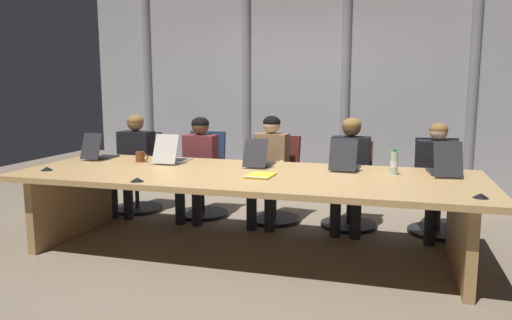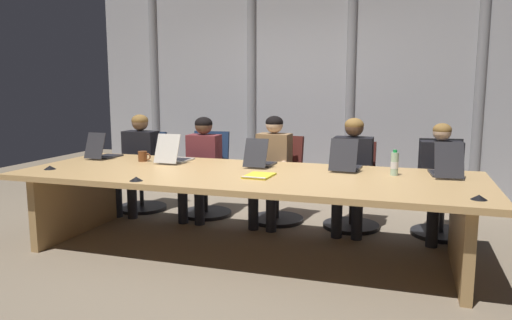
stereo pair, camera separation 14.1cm
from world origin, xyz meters
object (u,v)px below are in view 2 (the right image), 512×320
object	(u,v)px
laptop_right_end	(445,169)
person_left_end	(137,157)
laptop_left_end	(103,153)
office_chair_center	(279,189)
conference_mic_left_side	(50,167)
spiral_notepad	(259,176)
person_right_mid	(352,167)
laptop_center	(260,161)
water_bottle_primary	(395,164)
person_center	(272,164)
office_chair_right_end	(442,200)
person_left_mid	(201,161)
conference_mic_right_side	(136,179)
conference_mic_middle	(479,197)
coffee_mug_near	(143,156)
laptop_right_mid	(346,164)
laptop_left_mid	(174,156)
person_right_end	(441,175)
office_chair_left_mid	(207,184)
office_chair_right_mid	(352,195)
office_chair_left_end	(144,180)

from	to	relation	value
laptop_right_end	person_left_end	world-z (taller)	person_left_end
laptop_left_end	office_chair_center	bearing A→B (deg)	-65.71
conference_mic_left_side	spiral_notepad	distance (m)	2.00
person_right_mid	conference_mic_left_side	xyz separation A→B (m)	(-2.65, -1.35, 0.08)
laptop_center	water_bottle_primary	bearing A→B (deg)	-94.30
person_left_end	person_center	size ratio (longest dim) A/B	0.99
office_chair_right_end	person_left_mid	xyz separation A→B (m)	(-2.61, -0.16, 0.30)
person_left_end	conference_mic_right_side	world-z (taller)	person_left_end
person_left_mid	conference_mic_middle	world-z (taller)	person_left_mid
person_right_mid	conference_mic_right_side	distance (m)	2.24
laptop_center	coffee_mug_near	world-z (taller)	laptop_center
laptop_right_mid	person_left_end	distance (m)	2.60
person_left_end	laptop_left_mid	bearing A→B (deg)	54.55
person_center	person_right_end	xyz separation A→B (m)	(1.74, 0.00, -0.02)
laptop_center	conference_mic_right_side	world-z (taller)	laptop_center
office_chair_left_mid	spiral_notepad	world-z (taller)	office_chair_left_mid
laptop_right_end	office_chair_right_mid	bearing A→B (deg)	44.03
office_chair_left_mid	person_left_end	bearing A→B (deg)	-83.69
person_center	person_right_end	world-z (taller)	person_center
person_left_mid	person_right_end	bearing A→B (deg)	89.64
laptop_right_mid	laptop_left_mid	bearing A→B (deg)	94.63
laptop_center	conference_mic_left_side	distance (m)	1.99
office_chair_left_end	spiral_notepad	xyz separation A→B (m)	(1.90, -1.26, 0.39)
laptop_left_mid	person_right_mid	size ratio (longest dim) A/B	0.37
coffee_mug_near	conference_mic_left_side	size ratio (longest dim) A/B	1.28
person_left_mid	spiral_notepad	world-z (taller)	person_left_mid
coffee_mug_near	conference_mic_left_side	distance (m)	0.91
laptop_right_end	office_chair_left_end	distance (m)	3.53
conference_mic_middle	conference_mic_left_side	bearing A→B (deg)	178.34
office_chair_left_end	laptop_left_end	bearing A→B (deg)	-0.20
laptop_right_end	office_chair_left_mid	size ratio (longest dim) A/B	0.48
laptop_right_mid	conference_mic_left_side	distance (m)	2.77
office_chair_left_end	office_chair_center	size ratio (longest dim) A/B	1.00
office_chair_right_mid	conference_mic_left_side	size ratio (longest dim) A/B	8.31
laptop_right_end	conference_mic_right_side	world-z (taller)	laptop_right_end
coffee_mug_near	office_chair_left_end	bearing A→B (deg)	121.35
laptop_right_end	water_bottle_primary	xyz separation A→B (m)	(-0.42, -0.10, 0.04)
person_left_end	person_right_mid	bearing A→B (deg)	90.94
laptop_left_end	person_right_mid	bearing A→B (deg)	-75.62
spiral_notepad	laptop_right_mid	bearing A→B (deg)	43.35
person_left_mid	spiral_notepad	bearing A→B (deg)	43.04
laptop_right_end	conference_mic_middle	size ratio (longest dim) A/B	4.23
person_right_end	person_left_mid	bearing A→B (deg)	-95.87
office_chair_right_end	conference_mic_right_side	xyz separation A→B (m)	(-2.47, -1.75, 0.39)
laptop_right_end	conference_mic_left_side	size ratio (longest dim) A/B	4.23
person_right_mid	person_center	bearing A→B (deg)	-89.13
laptop_center	conference_mic_middle	bearing A→B (deg)	-114.75
laptop_left_end	laptop_center	bearing A→B (deg)	-87.73
office_chair_right_mid	conference_mic_left_side	xyz separation A→B (m)	(-2.65, -1.50, 0.41)
laptop_left_end	laptop_left_mid	world-z (taller)	laptop_left_mid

